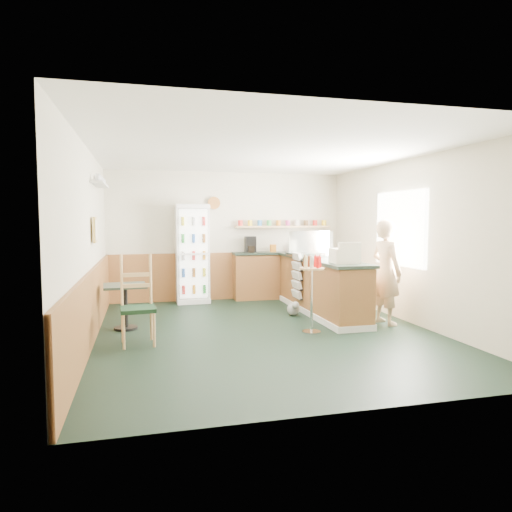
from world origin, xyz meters
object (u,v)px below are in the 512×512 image
object	(u,v)px
drinks_fridge	(192,254)
cafe_table	(125,298)
condiment_stand	(312,283)
shopkeeper	(386,272)
display_case	(309,243)
cash_register	(344,256)
cafe_chair	(138,297)

from	to	relation	value
drinks_fridge	cafe_table	xyz separation A→B (m)	(-1.27, -2.07, -0.51)
drinks_fridge	condiment_stand	bearing A→B (deg)	-63.78
condiment_stand	cafe_table	world-z (taller)	condiment_stand
shopkeeper	display_case	bearing A→B (deg)	12.06
shopkeeper	condiment_stand	distance (m)	1.40
drinks_fridge	display_case	distance (m)	2.40
display_case	cash_register	distance (m)	1.59
condiment_stand	cash_register	bearing A→B (deg)	25.35
cafe_table	shopkeeper	bearing A→B (deg)	-9.21
cash_register	shopkeeper	distance (m)	0.76
cafe_chair	cash_register	bearing A→B (deg)	0.87
display_case	shopkeeper	xyz separation A→B (m)	(0.70, -1.67, -0.39)
display_case	cafe_table	distance (m)	3.62
drinks_fridge	condiment_stand	distance (m)	3.32
display_case	cafe_chair	bearing A→B (deg)	-149.88
cash_register	cafe_table	size ratio (longest dim) A/B	0.60
shopkeeper	condiment_stand	size ratio (longest dim) A/B	1.48
shopkeeper	drinks_fridge	bearing A→B (deg)	35.34
drinks_fridge	cash_register	world-z (taller)	drinks_fridge
display_case	cash_register	bearing A→B (deg)	-90.00
shopkeeper	cash_register	bearing A→B (deg)	72.55
condiment_stand	cafe_table	bearing A→B (deg)	161.73
display_case	cash_register	world-z (taller)	display_case
cafe_table	cafe_chair	bearing A→B (deg)	-77.15
display_case	cafe_table	bearing A→B (deg)	-163.55
cafe_table	cafe_chair	world-z (taller)	cafe_chair
drinks_fridge	cafe_chair	world-z (taller)	drinks_fridge
cash_register	cafe_table	distance (m)	3.51
display_case	condiment_stand	size ratio (longest dim) A/B	0.72
drinks_fridge	cafe_chair	xyz separation A→B (m)	(-1.07, -2.92, -0.37)
drinks_fridge	condiment_stand	xyz separation A→B (m)	(1.46, -2.97, -0.25)
cash_register	condiment_stand	world-z (taller)	cash_register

